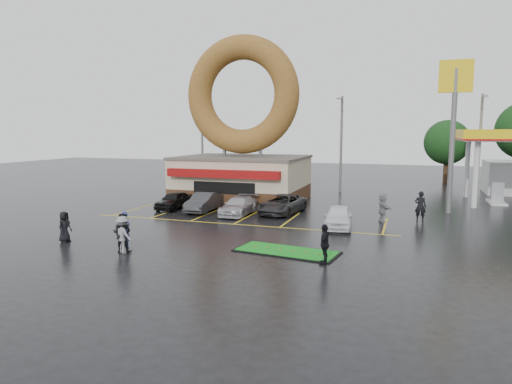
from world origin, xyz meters
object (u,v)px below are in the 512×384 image
(shell_sign, at_px, (454,108))
(dumpster, at_px, (191,191))
(donut_shop, at_px, (242,147))
(streetlight_mid, at_px, (341,142))
(person_blue, at_px, (125,230))
(car_silver, at_px, (239,206))
(person_cameraman, at_px, (325,244))
(car_dgrey, at_px, (204,202))
(putting_green, at_px, (287,251))
(streetlight_left, at_px, (202,141))
(car_grey, at_px, (282,204))
(car_white, at_px, (338,217))
(streetlight_right, at_px, (480,142))
(car_black, at_px, (174,200))

(shell_sign, height_order, dumpster, shell_sign)
(donut_shop, xyz_separation_m, streetlight_mid, (7.00, 7.95, 0.32))
(streetlight_mid, bearing_deg, person_blue, -105.95)
(car_silver, distance_m, person_blue, 10.46)
(car_silver, height_order, person_cameraman, person_cameraman)
(car_dgrey, xyz_separation_m, putting_green, (8.56, -8.87, -0.64))
(donut_shop, distance_m, shell_sign, 16.29)
(dumpster, relative_size, putting_green, 0.35)
(person_blue, bearing_deg, streetlight_left, 110.32)
(person_cameraman, distance_m, dumpster, 21.31)
(car_dgrey, distance_m, car_grey, 5.66)
(car_silver, relative_size, car_white, 1.08)
(streetlight_left, relative_size, person_blue, 4.96)
(dumpster, bearing_deg, streetlight_mid, 26.51)
(car_silver, bearing_deg, car_white, -16.29)
(streetlight_mid, height_order, car_white, streetlight_mid)
(donut_shop, height_order, car_dgrey, donut_shop)
(streetlight_right, xyz_separation_m, dumpster, (-23.50, -9.54, -4.13))
(streetlight_mid, relative_size, person_cameraman, 5.07)
(car_dgrey, bearing_deg, car_grey, 9.44)
(car_white, height_order, dumpster, car_white)
(person_cameraman, bearing_deg, dumpster, -137.54)
(shell_sign, distance_m, streetlight_mid, 12.93)
(car_silver, height_order, person_blue, person_blue)
(car_grey, xyz_separation_m, putting_green, (2.99, -9.94, -0.63))
(car_grey, distance_m, dumpster, 10.34)
(car_silver, height_order, putting_green, car_silver)
(donut_shop, relative_size, dumpster, 7.50)
(streetlight_right, height_order, car_white, streetlight_right)
(person_blue, bearing_deg, streetlight_mid, 77.90)
(streetlight_right, distance_m, putting_green, 26.75)
(streetlight_right, bearing_deg, car_black, -146.61)
(streetlight_left, height_order, car_dgrey, streetlight_left)
(donut_shop, height_order, streetlight_left, donut_shop)
(streetlight_left, relative_size, putting_green, 1.73)
(streetlight_right, relative_size, car_white, 2.27)
(car_black, height_order, car_dgrey, car_dgrey)
(shell_sign, height_order, car_white, shell_sign)
(streetlight_left, xyz_separation_m, person_cameraman, (16.94, -23.21, -3.90))
(car_grey, relative_size, person_cameraman, 2.70)
(dumpster, bearing_deg, car_black, -86.86)
(car_black, distance_m, car_silver, 5.46)
(car_silver, distance_m, dumpster, 8.82)
(streetlight_right, relative_size, person_blue, 4.96)
(streetlight_mid, xyz_separation_m, car_grey, (-2.13, -12.92, -4.12))
(streetlight_right, height_order, car_dgrey, streetlight_right)
(car_grey, bearing_deg, streetlight_mid, 88.51)
(car_dgrey, bearing_deg, person_blue, -87.85)
(shell_sign, distance_m, car_black, 20.98)
(person_blue, bearing_deg, car_black, 110.53)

